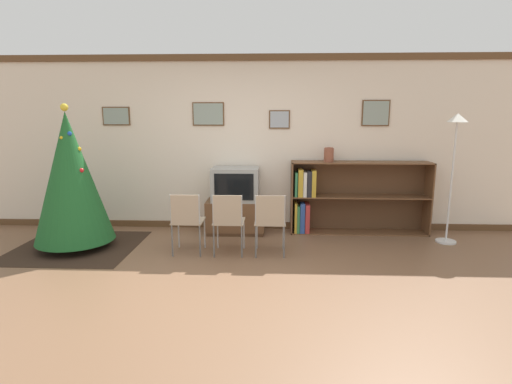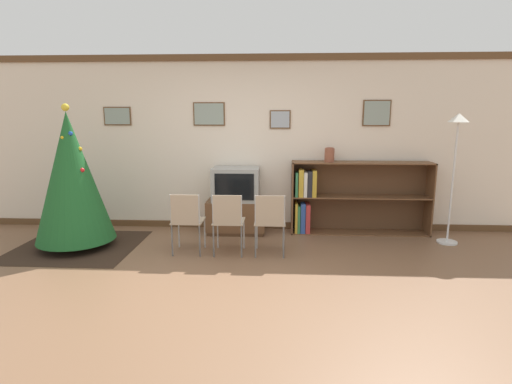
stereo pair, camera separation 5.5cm
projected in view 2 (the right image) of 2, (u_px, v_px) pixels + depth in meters
name	position (u px, v px, depth m)	size (l,w,h in m)	color
ground_plane	(228.00, 285.00, 4.31)	(24.00, 24.00, 0.00)	brown
wall_back	(245.00, 144.00, 6.27)	(8.80, 0.11, 2.70)	silver
area_rug	(78.00, 246.00, 5.56)	(1.64, 1.53, 0.01)	#332319
christmas_tree	(72.00, 178.00, 5.37)	(1.04, 1.04, 1.95)	maroon
tv_console	(236.00, 216.00, 6.18)	(0.89, 0.49, 0.51)	#4C311E
television	(236.00, 184.00, 6.08)	(0.71, 0.48, 0.51)	#9E9E99
folding_chair_left	(187.00, 219.00, 5.18)	(0.40, 0.40, 0.82)	tan
folding_chair_center	(228.00, 220.00, 5.15)	(0.40, 0.40, 0.82)	tan
folding_chair_right	(270.00, 221.00, 5.12)	(0.40, 0.40, 0.82)	tan
bookshelf	(338.00, 198.00, 6.13)	(2.10, 0.36, 1.11)	brown
vase	(329.00, 155.00, 5.99)	(0.15, 0.15, 0.22)	brown
standing_lamp	(456.00, 145.00, 5.45)	(0.28, 0.28, 1.83)	silver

